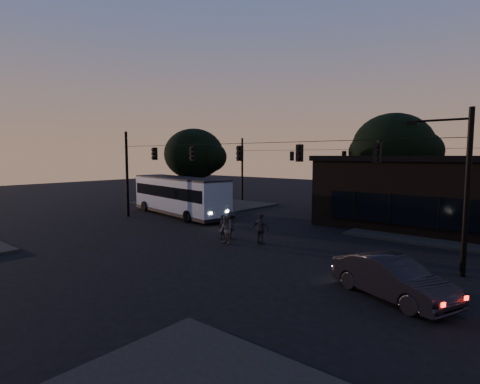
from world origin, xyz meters
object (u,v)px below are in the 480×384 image
Objects in this scene: pedestrian_b at (226,230)px; pedestrian_c at (261,229)px; car at (392,278)px; pedestrian_d at (232,225)px; pedestrian_a at (223,227)px; building at (433,191)px; bus at (179,194)px.

pedestrian_c is (1.67, 1.36, 0.08)m from pedestrian_b.
pedestrian_c is at bearing 63.19° from pedestrian_b.
car is 11.99m from pedestrian_d.
pedestrian_a is (-11.71, 3.30, -0.00)m from car.
building reaches higher than pedestrian_c.
bus is at bearing -155.55° from building.
building reaches higher than pedestrian_b.
building is 8.59× the size of pedestrian_d.
car reaches higher than pedestrian_a.
pedestrian_a is 0.64m from pedestrian_d.
bus is at bearing 91.86° from car.
building is 20.86m from bus.
building is at bearing 35.21° from bus.
pedestrian_c reaches higher than pedestrian_d.
pedestrian_d is at bearing 140.69° from pedestrian_b.
bus is 6.56× the size of pedestrian_c.
pedestrian_a is 0.83× the size of pedestrian_c.
pedestrian_c is at bearing -137.32° from pedestrian_d.
pedestrian_a is (-9.31, -13.35, -1.92)m from building.
pedestrian_c reaches higher than car.
car is at bearing -9.81° from bus.
pedestrian_c is (2.72, 0.48, 0.17)m from pedestrian_a.
pedestrian_d is (10.01, -4.19, -1.05)m from bus.
bus reaches higher than car.
pedestrian_b is at bearing 99.61° from car.
building reaches higher than pedestrian_d.
car is 12.16m from pedestrian_a.
pedestrian_b is 0.92× the size of pedestrian_c.
building is at bearing 55.55° from pedestrian_a.
building is 15.75m from pedestrian_d.
building is at bearing -116.12° from pedestrian_c.
pedestrian_a is at bearing -15.28° from bus.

